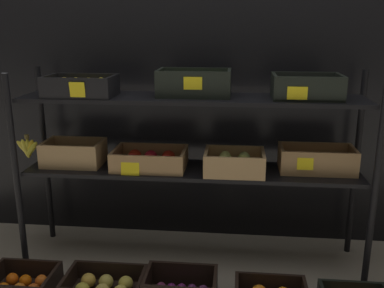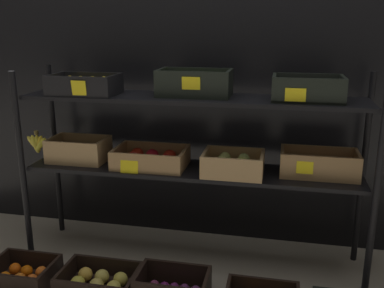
% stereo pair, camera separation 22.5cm
% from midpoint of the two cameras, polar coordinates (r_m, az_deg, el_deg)
% --- Properties ---
extents(ground_plane, '(10.00, 10.00, 0.00)m').
position_cam_midpoint_polar(ground_plane, '(2.51, 2.65, -14.81)').
color(ground_plane, gray).
extents(storefront_wall, '(4.16, 0.12, 1.88)m').
position_cam_midpoint_polar(storefront_wall, '(2.56, 4.28, 8.12)').
color(storefront_wall, black).
rests_on(storefront_wall, ground_plane).
extents(display_rack, '(1.89, 0.38, 1.05)m').
position_cam_midpoint_polar(display_rack, '(2.23, 2.66, 1.12)').
color(display_rack, black).
rests_on(display_rack, ground_plane).
extents(crate_ground_tangerine, '(0.32, 0.25, 0.11)m').
position_cam_midpoint_polar(crate_ground_tangerine, '(2.40, -18.73, -16.01)').
color(crate_ground_tangerine, black).
rests_on(crate_ground_tangerine, ground_plane).
extents(crate_ground_apple_gold, '(0.38, 0.26, 0.11)m').
position_cam_midpoint_polar(crate_ground_apple_gold, '(2.26, -9.16, -17.53)').
color(crate_ground_apple_gold, black).
rests_on(crate_ground_apple_gold, ground_plane).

